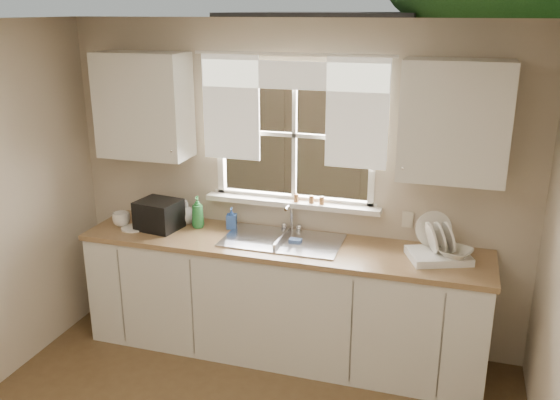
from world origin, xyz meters
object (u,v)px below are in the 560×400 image
(soap_bottle_a, at_px, (198,212))
(cup, at_px, (121,219))
(black_appliance, at_px, (159,215))
(dish_rack, at_px, (438,249))

(soap_bottle_a, relative_size, cup, 1.82)
(soap_bottle_a, height_order, cup, soap_bottle_a)
(soap_bottle_a, xyz_separation_m, black_appliance, (-0.28, -0.12, -0.01))
(soap_bottle_a, distance_m, black_appliance, 0.30)
(dish_rack, height_order, cup, dish_rack)
(cup, bearing_deg, dish_rack, 2.69)
(cup, bearing_deg, soap_bottle_a, 15.22)
(dish_rack, xyz_separation_m, cup, (-2.44, -0.07, -0.02))
(soap_bottle_a, bearing_deg, cup, 177.71)
(soap_bottle_a, relative_size, black_appliance, 0.81)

